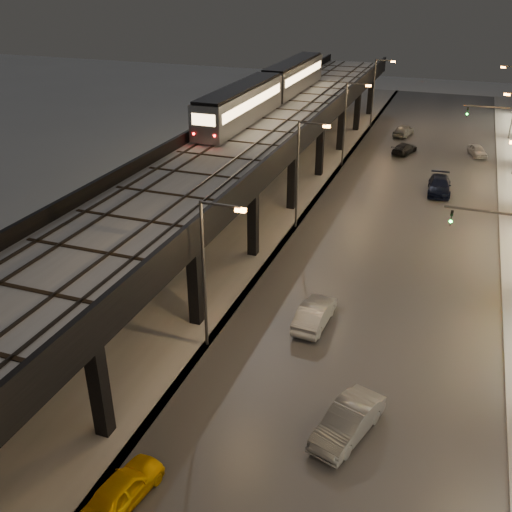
% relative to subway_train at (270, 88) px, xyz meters
% --- Properties ---
extents(road_surface, '(17.00, 120.00, 0.06)m').
position_rel_subway_train_xyz_m(road_surface, '(16.00, -11.95, -8.24)').
color(road_surface, '#46474D').
rests_on(road_surface, ground).
extents(under_viaduct_pavement, '(11.00, 120.00, 0.06)m').
position_rel_subway_train_xyz_m(under_viaduct_pavement, '(2.50, -11.95, -8.24)').
color(under_viaduct_pavement, '#9FA1A8').
rests_on(under_viaduct_pavement, ground).
extents(elevated_viaduct, '(9.00, 100.00, 6.30)m').
position_rel_subway_train_xyz_m(elevated_viaduct, '(2.50, -15.10, -2.66)').
color(elevated_viaduct, black).
rests_on(elevated_viaduct, ground).
extents(viaduct_trackbed, '(8.40, 100.00, 0.32)m').
position_rel_subway_train_xyz_m(viaduct_trackbed, '(2.49, -14.98, -1.89)').
color(viaduct_trackbed, '#B2B7C1').
rests_on(viaduct_trackbed, elevated_viaduct).
extents(viaduct_parapet_streetside, '(0.30, 100.00, 1.10)m').
position_rel_subway_train_xyz_m(viaduct_parapet_streetside, '(6.85, -14.95, -1.42)').
color(viaduct_parapet_streetside, black).
rests_on(viaduct_parapet_streetside, elevated_viaduct).
extents(viaduct_parapet_far, '(0.30, 100.00, 1.10)m').
position_rel_subway_train_xyz_m(viaduct_parapet_far, '(-1.85, -14.95, -1.42)').
color(viaduct_parapet_far, black).
rests_on(viaduct_parapet_far, elevated_viaduct).
extents(streetlight_left_1, '(2.57, 0.28, 9.00)m').
position_rel_subway_train_xyz_m(streetlight_left_1, '(8.07, -33.95, -3.04)').
color(streetlight_left_1, '#38383A').
rests_on(streetlight_left_1, ground).
extents(streetlight_left_2, '(2.57, 0.28, 9.00)m').
position_rel_subway_train_xyz_m(streetlight_left_2, '(8.07, -15.95, -3.04)').
color(streetlight_left_2, '#38383A').
rests_on(streetlight_left_2, ground).
extents(streetlight_left_3, '(2.57, 0.28, 9.00)m').
position_rel_subway_train_xyz_m(streetlight_left_3, '(8.07, 2.05, -3.04)').
color(streetlight_left_3, '#38383A').
rests_on(streetlight_left_3, ground).
extents(streetlight_left_4, '(2.57, 0.28, 9.00)m').
position_rel_subway_train_xyz_m(streetlight_left_4, '(8.07, 20.05, -3.04)').
color(streetlight_left_4, '#38383A').
rests_on(streetlight_left_4, ground).
extents(traffic_light_rig_b, '(6.10, 0.34, 7.00)m').
position_rel_subway_train_xyz_m(traffic_light_rig_b, '(24.34, 5.05, -3.78)').
color(traffic_light_rig_b, '#38383A').
rests_on(traffic_light_rig_b, ground).
extents(subway_train, '(2.79, 33.62, 3.33)m').
position_rel_subway_train_xyz_m(subway_train, '(0.00, 0.00, 0.00)').
color(subway_train, gray).
rests_on(subway_train, viaduct_trackbed).
extents(car_taxi, '(2.17, 4.12, 1.34)m').
position_rel_subway_train_xyz_m(car_taxi, '(9.13, -45.00, -7.61)').
color(car_taxi, '#E6AC00').
rests_on(car_taxi, ground).
extents(car_near_white, '(1.80, 4.61, 1.49)m').
position_rel_subway_train_xyz_m(car_near_white, '(13.09, -29.74, -7.53)').
color(car_near_white, '#969CA9').
rests_on(car_near_white, ground).
extents(car_mid_dark, '(2.91, 4.57, 1.23)m').
position_rel_subway_train_xyz_m(car_mid_dark, '(13.73, 8.88, -7.66)').
color(car_mid_dark, black).
rests_on(car_mid_dark, ground).
extents(car_far_white, '(2.62, 4.61, 1.48)m').
position_rel_subway_train_xyz_m(car_far_white, '(12.65, 16.98, -7.53)').
color(car_far_white, gray).
rests_on(car_far_white, ground).
extents(car_onc_silver, '(2.95, 4.95, 1.54)m').
position_rel_subway_train_xyz_m(car_onc_silver, '(16.91, -38.22, -7.50)').
color(car_onc_silver, slate).
rests_on(car_onc_silver, ground).
extents(car_onc_white, '(2.41, 5.26, 1.49)m').
position_rel_subway_train_xyz_m(car_onc_white, '(18.55, -3.33, -7.53)').
color(car_onc_white, black).
rests_on(car_onc_white, ground).
extents(car_onc_red, '(2.56, 3.89, 1.23)m').
position_rel_subway_train_xyz_m(car_onc_red, '(21.82, 10.89, -7.66)').
color(car_onc_red, silver).
rests_on(car_onc_red, ground).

